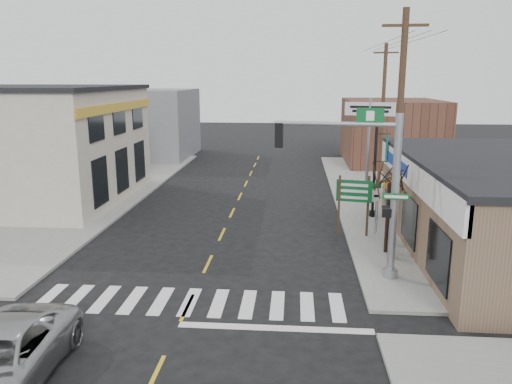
# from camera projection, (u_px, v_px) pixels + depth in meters

# --- Properties ---
(ground) EXTENTS (140.00, 140.00, 0.00)m
(ground) POSITION_uv_depth(u_px,v_px,m) (187.00, 307.00, 16.66)
(ground) COLOR black
(ground) RESTS_ON ground
(sidewalk_right) EXTENTS (6.00, 38.00, 0.13)m
(sidewalk_right) POSITION_uv_depth(u_px,v_px,m) (390.00, 210.00, 28.59)
(sidewalk_right) COLOR gray
(sidewalk_right) RESTS_ON ground
(sidewalk_left) EXTENTS (6.00, 38.00, 0.13)m
(sidewalk_left) POSITION_uv_depth(u_px,v_px,m) (86.00, 204.00, 29.97)
(sidewalk_left) COLOR gray
(sidewalk_left) RESTS_ON ground
(center_line) EXTENTS (0.12, 56.00, 0.01)m
(center_line) POSITION_uv_depth(u_px,v_px,m) (222.00, 234.00, 24.44)
(center_line) COLOR gold
(center_line) RESTS_ON ground
(crosswalk) EXTENTS (11.00, 2.20, 0.01)m
(crosswalk) POSITION_uv_depth(u_px,v_px,m) (190.00, 302.00, 17.05)
(crosswalk) COLOR silver
(crosswalk) RESTS_ON ground
(left_building) EXTENTS (12.00, 12.00, 6.80)m
(left_building) POSITION_uv_depth(u_px,v_px,m) (25.00, 146.00, 30.50)
(left_building) COLOR beige
(left_building) RESTS_ON ground
(bldg_distant_right) EXTENTS (8.00, 10.00, 5.60)m
(bldg_distant_right) POSITION_uv_depth(u_px,v_px,m) (391.00, 132.00, 44.27)
(bldg_distant_right) COLOR brown
(bldg_distant_right) RESTS_ON ground
(bldg_distant_left) EXTENTS (9.00, 10.00, 6.40)m
(bldg_distant_left) POSITION_uv_depth(u_px,v_px,m) (144.00, 123.00, 47.88)
(bldg_distant_left) COLOR slate
(bldg_distant_left) RESTS_ON ground
(traffic_signal_pole) EXTENTS (4.99, 0.38, 6.32)m
(traffic_signal_pole) POSITION_uv_depth(u_px,v_px,m) (375.00, 179.00, 18.12)
(traffic_signal_pole) COLOR gray
(traffic_signal_pole) RESTS_ON sidewalk_right
(guide_sign) EXTENTS (1.66, 0.14, 2.91)m
(guide_sign) POSITION_uv_depth(u_px,v_px,m) (354.00, 197.00, 23.42)
(guide_sign) COLOR #453020
(guide_sign) RESTS_ON sidewalk_right
(fire_hydrant) EXTENTS (0.23, 0.23, 0.72)m
(fire_hydrant) POSITION_uv_depth(u_px,v_px,m) (388.00, 235.00, 22.60)
(fire_hydrant) COLOR gold
(fire_hydrant) RESTS_ON sidewalk_right
(ped_crossing_sign) EXTENTS (1.19, 0.08, 3.05)m
(ped_crossing_sign) POSITION_uv_depth(u_px,v_px,m) (393.00, 192.00, 23.65)
(ped_crossing_sign) COLOR gray
(ped_crossing_sign) RESTS_ON sidewalk_right
(lamp_post) EXTENTS (0.73, 0.57, 5.62)m
(lamp_post) POSITION_uv_depth(u_px,v_px,m) (376.00, 157.00, 26.41)
(lamp_post) COLOR black
(lamp_post) RESTS_ON sidewalk_right
(dance_center_sign) EXTENTS (2.93, 0.18, 6.23)m
(dance_center_sign) POSITION_uv_depth(u_px,v_px,m) (369.00, 123.00, 29.46)
(dance_center_sign) COLOR gray
(dance_center_sign) RESTS_ON sidewalk_right
(bare_tree) EXTENTS (2.28, 2.28, 4.56)m
(bare_tree) POSITION_uv_depth(u_px,v_px,m) (391.00, 170.00, 20.79)
(bare_tree) COLOR black
(bare_tree) RESTS_ON sidewalk_right
(shrub_front) EXTENTS (1.27, 1.27, 0.95)m
(shrub_front) POSITION_uv_depth(u_px,v_px,m) (471.00, 284.00, 17.06)
(shrub_front) COLOR #173D17
(shrub_front) RESTS_ON sidewalk_right
(shrub_back) EXTENTS (1.08, 1.08, 0.81)m
(shrub_back) POSITION_uv_depth(u_px,v_px,m) (442.00, 223.00, 24.42)
(shrub_back) COLOR black
(shrub_back) RESTS_ON sidewalk_right
(utility_pole_near) EXTENTS (1.73, 0.26, 9.94)m
(utility_pole_near) POSITION_uv_depth(u_px,v_px,m) (398.00, 136.00, 19.77)
(utility_pole_near) COLOR #43351B
(utility_pole_near) RESTS_ON sidewalk_right
(utility_pole_far) EXTENTS (1.68, 0.25, 9.64)m
(utility_pole_far) POSITION_uv_depth(u_px,v_px,m) (383.00, 114.00, 34.46)
(utility_pole_far) COLOR #3B2619
(utility_pole_far) RESTS_ON sidewalk_right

